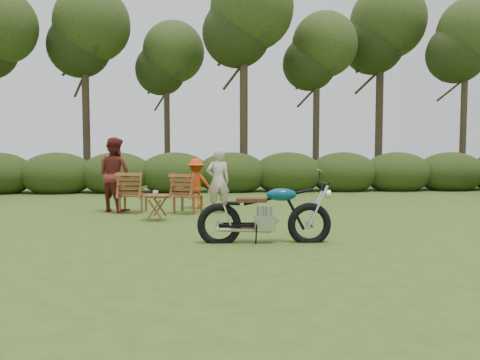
{
  "coord_description": "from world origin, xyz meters",
  "views": [
    {
      "loc": [
        -0.97,
        -7.4,
        1.56
      ],
      "look_at": [
        -0.25,
        1.95,
        0.9
      ],
      "focal_mm": 35.0,
      "sensor_mm": 36.0,
      "label": 1
    }
  ],
  "objects": [
    {
      "name": "lawn_chair_left",
      "position": [
        -2.68,
        3.93,
        0.0
      ],
      "size": [
        0.73,
        0.73,
        0.97
      ],
      "primitive_type": null,
      "rotation": [
        0.0,
        0.0,
        3.03
      ],
      "color": "brown",
      "rests_on": "ground"
    },
    {
      "name": "side_table",
      "position": [
        -1.97,
        2.58,
        0.28
      ],
      "size": [
        0.63,
        0.56,
        0.55
      ],
      "primitive_type": null,
      "rotation": [
        0.0,
        0.0,
        -0.24
      ],
      "color": "#5C3117",
      "rests_on": "ground"
    },
    {
      "name": "adult_b",
      "position": [
        -3.14,
        4.06,
        0.0
      ],
      "size": [
        1.11,
        1.06,
        1.8
      ],
      "primitive_type": "imported",
      "rotation": [
        0.0,
        0.0,
        2.54
      ],
      "color": "maroon",
      "rests_on": "ground"
    },
    {
      "name": "ground",
      "position": [
        0.0,
        0.0,
        0.0
      ],
      "size": [
        80.0,
        80.0,
        0.0
      ],
      "primitive_type": "plane",
      "color": "#37521B",
      "rests_on": "ground"
    },
    {
      "name": "adult_a",
      "position": [
        -0.64,
        3.7,
        0.0
      ],
      "size": [
        0.61,
        0.46,
        1.53
      ],
      "primitive_type": "imported",
      "rotation": [
        0.0,
        0.0,
        3.32
      ],
      "color": "beige",
      "rests_on": "ground"
    },
    {
      "name": "cup",
      "position": [
        -2.01,
        2.6,
        0.6
      ],
      "size": [
        0.15,
        0.15,
        0.09
      ],
      "primitive_type": "imported",
      "rotation": [
        0.0,
        0.0,
        -0.41
      ],
      "color": "beige",
      "rests_on": "side_table"
    },
    {
      "name": "tree_line",
      "position": [
        0.5,
        9.74,
        3.81
      ],
      "size": [
        22.52,
        11.62,
        8.14
      ],
      "color": "#32281B",
      "rests_on": "ground"
    },
    {
      "name": "motorcycle",
      "position": [
        0.01,
        0.1,
        0.0
      ],
      "size": [
        2.1,
        0.87,
        1.18
      ],
      "primitive_type": null,
      "rotation": [
        0.0,
        0.0,
        -0.04
      ],
      "color": "#0B6C98",
      "rests_on": "ground"
    },
    {
      "name": "lawn_chair_right",
      "position": [
        -1.36,
        3.71,
        0.0
      ],
      "size": [
        0.85,
        0.85,
        0.94
      ],
      "primitive_type": null,
      "rotation": [
        0.0,
        0.0,
        2.73
      ],
      "color": "brown",
      "rests_on": "ground"
    },
    {
      "name": "child",
      "position": [
        -1.18,
        4.5,
        0.0
      ],
      "size": [
        0.9,
        0.61,
        1.28
      ],
      "primitive_type": "imported",
      "rotation": [
        0.0,
        0.0,
        2.96
      ],
      "color": "#C74412",
      "rests_on": "ground"
    }
  ]
}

